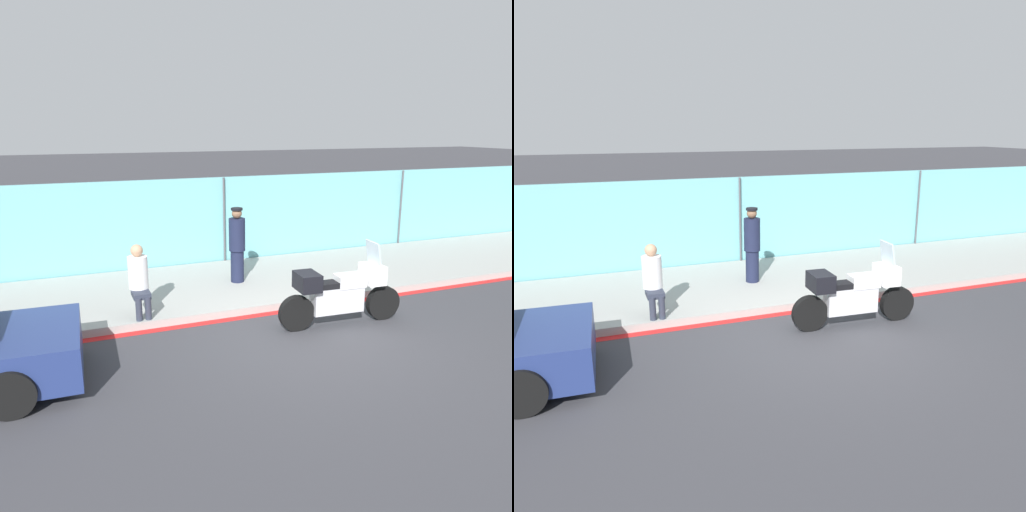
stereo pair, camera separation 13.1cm
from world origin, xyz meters
The scene contains 7 objects.
ground_plane centered at (0.00, 0.00, 0.00)m, with size 120.00×120.00×0.00m, color #38383D.
sidewalk centered at (0.00, 3.04, 0.07)m, with size 39.07×3.35×0.15m.
curb_paint_stripe centered at (0.00, 1.27, 0.00)m, with size 39.07×0.18×0.01m.
storefront_fence centered at (0.00, 4.80, 1.11)m, with size 37.12×0.17×2.22m.
motorcycle centered at (0.69, 0.33, 0.59)m, with size 2.33×0.58×1.47m.
officer_standing centered at (-0.29, 2.95, 0.97)m, with size 0.35×0.35×1.61m.
person_seated_on_curb centered at (-2.55, 1.81, 0.84)m, with size 0.35×0.64×1.26m.
Camera 1 is at (-3.73, -6.82, 3.43)m, focal length 35.00 mm.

